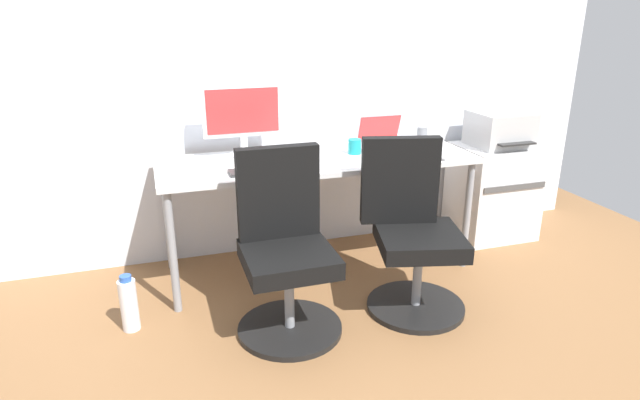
% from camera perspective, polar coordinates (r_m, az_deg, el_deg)
% --- Properties ---
extents(ground_plane, '(5.28, 5.28, 0.00)m').
position_cam_1_polar(ground_plane, '(3.51, -0.25, -7.04)').
color(ground_plane, brown).
extents(back_wall, '(4.40, 0.04, 2.60)m').
position_cam_1_polar(back_wall, '(3.54, -2.36, 15.14)').
color(back_wall, silver).
rests_on(back_wall, ground).
extents(desk, '(1.90, 0.66, 0.73)m').
position_cam_1_polar(desk, '(3.27, -0.27, 3.49)').
color(desk, silver).
rests_on(desk, ground).
extents(office_chair_left, '(0.54, 0.54, 0.94)m').
position_cam_1_polar(office_chair_left, '(2.72, -3.71, -5.52)').
color(office_chair_left, black).
rests_on(office_chair_left, ground).
extents(office_chair_right, '(0.54, 0.54, 0.94)m').
position_cam_1_polar(office_chair_right, '(2.95, 9.75, -3.67)').
color(office_chair_right, black).
rests_on(office_chair_right, ground).
extents(side_cabinet, '(0.54, 0.47, 0.67)m').
position_cam_1_polar(side_cabinet, '(4.07, 17.89, 0.92)').
color(side_cabinet, silver).
rests_on(side_cabinet, ground).
extents(printer, '(0.38, 0.40, 0.24)m').
position_cam_1_polar(printer, '(3.96, 18.59, 7.16)').
color(printer, '#B7B7B7').
rests_on(printer, side_cabinet).
extents(water_bottle_on_floor, '(0.09, 0.09, 0.31)m').
position_cam_1_polar(water_bottle_on_floor, '(2.97, -19.65, -10.38)').
color(water_bottle_on_floor, white).
rests_on(water_bottle_on_floor, ground).
extents(desktop_monitor, '(0.48, 0.18, 0.43)m').
position_cam_1_polar(desktop_monitor, '(3.28, -8.24, 8.93)').
color(desktop_monitor, silver).
rests_on(desktop_monitor, desk).
extents(open_laptop, '(0.31, 0.29, 0.22)m').
position_cam_1_polar(open_laptop, '(3.46, 6.80, 6.23)').
color(open_laptop, silver).
rests_on(open_laptop, desk).
extents(keyboard_by_monitor, '(0.34, 0.12, 0.02)m').
position_cam_1_polar(keyboard_by_monitor, '(2.97, -6.40, 3.11)').
color(keyboard_by_monitor, '#2D2D2D').
rests_on(keyboard_by_monitor, desk).
extents(keyboard_by_laptop, '(0.34, 0.12, 0.02)m').
position_cam_1_polar(keyboard_by_laptop, '(3.23, 7.84, 4.40)').
color(keyboard_by_laptop, '#B7B7B7').
rests_on(keyboard_by_laptop, desk).
extents(mouse_by_monitor, '(0.06, 0.10, 0.03)m').
position_cam_1_polar(mouse_by_monitor, '(3.30, 12.78, 4.54)').
color(mouse_by_monitor, '#B7B7B7').
rests_on(mouse_by_monitor, desk).
extents(mouse_by_laptop, '(0.06, 0.10, 0.03)m').
position_cam_1_polar(mouse_by_laptop, '(3.35, -2.93, 5.25)').
color(mouse_by_laptop, silver).
rests_on(mouse_by_laptop, desk).
extents(coffee_mug, '(0.08, 0.08, 0.09)m').
position_cam_1_polar(coffee_mug, '(3.34, 3.71, 5.70)').
color(coffee_mug, teal).
rests_on(coffee_mug, desk).
extents(pen_cup, '(0.07, 0.07, 0.10)m').
position_cam_1_polar(pen_cup, '(3.69, 10.79, 6.85)').
color(pen_cup, slate).
rests_on(pen_cup, desk).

